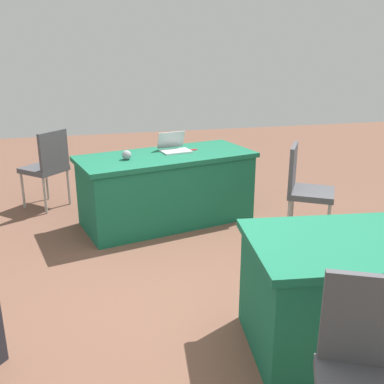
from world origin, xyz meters
TOP-DOWN VIEW (x-y plane):
  - ground_plane at (0.00, 0.00)m, footprint 14.40×14.40m
  - table_foreground at (-0.20, -1.81)m, footprint 2.04×1.24m
  - table_back_left at (-1.15, 0.68)m, footprint 1.85×1.05m
  - chair_near_front at (-0.47, 1.50)m, footprint 0.59×0.59m
  - chair_tucked_left at (1.10, -2.60)m, footprint 0.62×0.62m
  - chair_tucked_right at (-1.47, -1.04)m, footprint 0.60×0.60m
  - laptop_silver at (-0.32, -1.94)m, footprint 0.37×0.35m
  - yarn_ball at (0.24, -1.68)m, footprint 0.10×0.10m
  - scissors_red at (-0.49, -1.94)m, footprint 0.18×0.06m

SIDE VIEW (x-z plane):
  - ground_plane at x=0.00m, z-range 0.00..0.00m
  - table_foreground at x=-0.20m, z-range 0.00..0.78m
  - table_back_left at x=-1.15m, z-range 0.00..0.78m
  - chair_tucked_left at x=1.10m, z-range 0.07..1.03m
  - chair_tucked_right at x=-1.47m, z-range 0.08..1.05m
  - chair_near_front at x=-0.47m, z-range 0.08..1.05m
  - scissors_red at x=-0.49m, z-range 0.78..0.78m
  - laptop_silver at x=-0.32m, z-range 0.71..0.92m
  - yarn_ball at x=0.24m, z-range 0.78..0.87m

